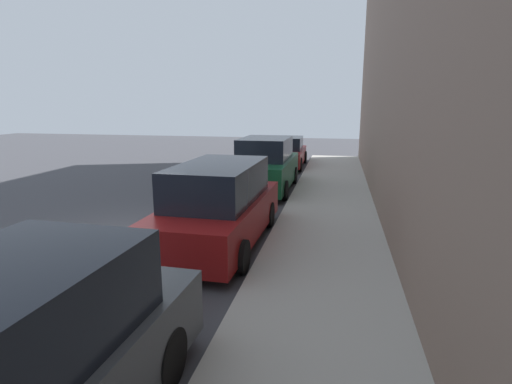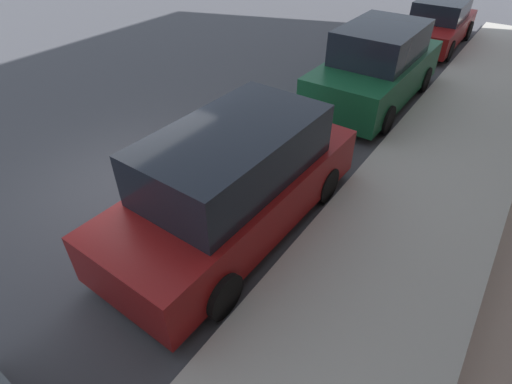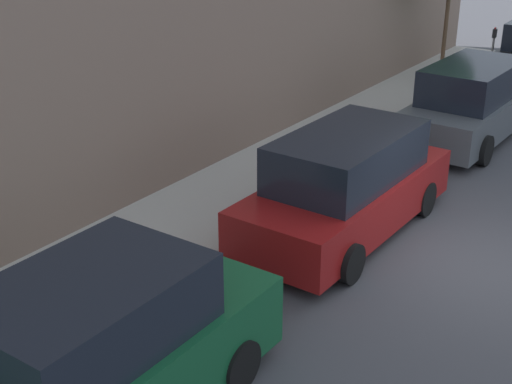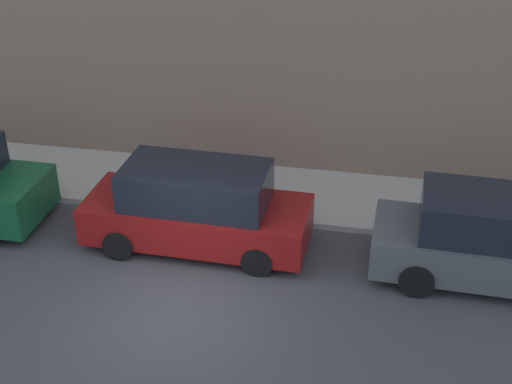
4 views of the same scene
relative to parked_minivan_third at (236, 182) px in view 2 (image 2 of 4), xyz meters
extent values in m
plane|color=#424247|center=(-2.40, -0.21, -0.92)|extent=(60.00, 60.00, 0.00)
cube|color=#B2ADA3|center=(2.46, -0.21, -0.85)|extent=(2.72, 32.00, 0.15)
cube|color=maroon|center=(0.00, 0.00, -0.28)|extent=(2.01, 4.94, 0.84)
cube|color=black|center=(0.00, 0.00, 0.56)|extent=(1.74, 3.14, 0.84)
cylinder|color=black|center=(-0.90, 1.52, -0.59)|extent=(0.22, 0.67, 0.67)
cylinder|color=black|center=(0.90, 1.52, -0.59)|extent=(0.22, 0.67, 0.67)
cylinder|color=black|center=(-0.90, -1.52, -0.59)|extent=(0.22, 0.67, 0.67)
cylinder|color=black|center=(0.90, -1.52, -0.59)|extent=(0.22, 0.67, 0.67)
cube|color=#14512D|center=(-0.03, 6.10, -0.22)|extent=(1.99, 4.81, 0.96)
cube|color=black|center=(-0.03, 6.10, 0.66)|extent=(1.74, 2.61, 0.80)
cylinder|color=black|center=(-0.96, 7.59, -0.58)|extent=(0.22, 0.68, 0.68)
cylinder|color=black|center=(0.90, 7.59, -0.58)|extent=(0.22, 0.68, 0.68)
cylinder|color=black|center=(-0.96, 4.61, -0.58)|extent=(0.22, 0.68, 0.68)
cylinder|color=black|center=(0.90, 4.61, -0.58)|extent=(0.22, 0.68, 0.68)
cube|color=maroon|center=(-0.01, 11.91, -0.36)|extent=(1.87, 4.53, 0.68)
cube|color=black|center=(-0.01, 12.01, 0.30)|extent=(1.61, 2.12, 0.64)
cylinder|color=black|center=(-0.86, 13.30, -0.59)|extent=(0.22, 0.67, 0.67)
cylinder|color=black|center=(0.84, 13.30, -0.59)|extent=(0.22, 0.67, 0.67)
cylinder|color=black|center=(-0.86, 10.51, -0.59)|extent=(0.22, 0.67, 0.67)
cylinder|color=black|center=(0.84, 10.51, -0.59)|extent=(0.22, 0.67, 0.67)
camera|label=1|loc=(2.64, -8.55, 2.30)|focal=28.00mm
camera|label=2|loc=(3.22, -4.04, 3.79)|focal=28.00mm
camera|label=3|loc=(-5.25, 10.47, 4.91)|focal=50.00mm
camera|label=4|loc=(-12.88, -3.85, 7.84)|focal=50.00mm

